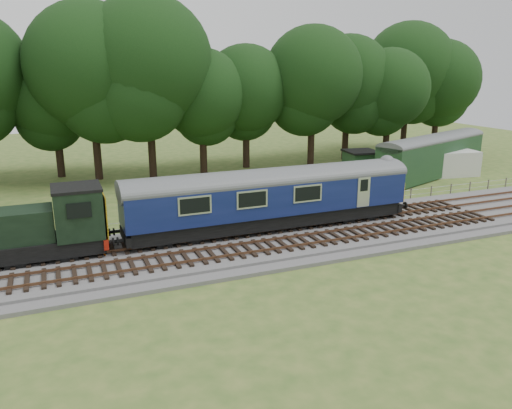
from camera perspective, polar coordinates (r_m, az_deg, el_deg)
name	(u,v)px	position (r m, az deg, el deg)	size (l,w,h in m)	color
ground	(239,246)	(29.20, -2.01, -4.81)	(120.00, 120.00, 0.00)	#395B21
ballast	(239,244)	(29.14, -2.01, -4.48)	(70.00, 7.00, 0.35)	#4C4C4F
track_north	(230,232)	(30.30, -2.94, -3.21)	(67.20, 2.40, 0.21)	black
track_south	(249,249)	(27.65, -0.86, -5.07)	(67.20, 2.40, 0.21)	black
fence	(215,224)	(33.23, -4.72, -2.29)	(64.00, 0.12, 1.00)	#6B6054
tree_line	(160,174)	(49.67, -10.92, 3.49)	(70.00, 8.00, 18.00)	black
dmu_railcar	(271,193)	(30.62, 1.71, 1.28)	(18.05, 2.86, 3.88)	black
shunter_loco	(24,231)	(28.35, -24.99, -2.72)	(8.91, 2.60, 3.38)	black
worker	(101,241)	(27.80, -17.29, -4.03)	(0.60, 0.39, 1.65)	orange
parked_coach	(433,154)	(49.95, 19.54, 5.50)	(15.22, 7.91, 3.90)	#1A3920
shed	(361,163)	(48.73, 11.88, 4.68)	(3.30, 3.30, 2.42)	#1A3920
caravan	(452,163)	(51.23, 21.46, 4.39)	(4.82, 2.36, 2.36)	beige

